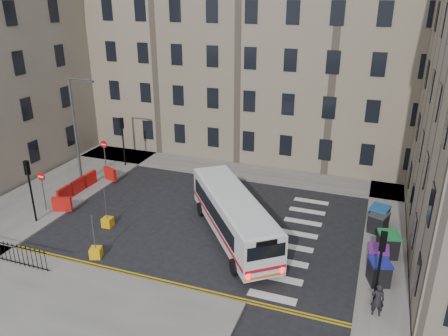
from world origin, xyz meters
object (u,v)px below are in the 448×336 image
Objects in this scene: wheelie_bin_e at (379,217)px; pedestrian at (378,300)px; bus at (233,214)px; wheelie_bin_b at (378,259)px; wheelie_bin_c at (388,244)px; bollard_yellow at (108,222)px; wheelie_bin_a at (379,272)px; wheelie_bin_d at (378,222)px; bollard_chevron at (96,253)px; streetlamp at (75,131)px.

wheelie_bin_e is 8.53m from pedestrian.
wheelie_bin_b is (8.21, -0.66, -0.78)m from bus.
wheelie_bin_c reaches higher than wheelie_bin_b.
wheelie_bin_a is at bearing -1.45° from bollard_yellow.
wheelie_bin_d is (8.12, 3.48, -0.80)m from bus.
bollard_yellow is at bearing 159.59° from wheelie_bin_a.
bollard_yellow is (-16.18, 2.96, -0.66)m from pedestrian.
wheelie_bin_e is at bearing 87.21° from wheelie_bin_c.
bus is 6.53× the size of wheelie_bin_c.
wheelie_bin_c is 1.02× the size of wheelie_bin_d.
wheelie_bin_e is 17.01m from bollard_chevron.
bollard_yellow is (-16.06, -0.76, -0.49)m from wheelie_bin_b.
pedestrian reaches higher than wheelie_bin_d.
pedestrian is 14.80m from bollard_chevron.
wheelie_bin_b is 4.81m from wheelie_bin_e.
bus is 8.87m from wheelie_bin_d.
streetlamp is 5.86× the size of wheelie_bin_d.
wheelie_bin_c reaches higher than bollard_chevron.
bollard_yellow is at bearing -141.75° from wheelie_bin_d.
bus is at bearing -137.88° from wheelie_bin_e.
wheelie_bin_a is 2.81m from wheelie_bin_c.
wheelie_bin_d is 2.32× the size of bollard_yellow.
wheelie_bin_b is at bearing -94.95° from pedestrian.
wheelie_bin_a is 5.31m from wheelie_bin_d.
pedestrian is (8.32, -4.37, -0.61)m from bus.
bus is at bearing -135.59° from wheelie_bin_d.
bus is 8.77m from wheelie_bin_c.
bollard_chevron is (-14.57, -8.09, -0.47)m from wheelie_bin_d.
wheelie_bin_a is at bearing -110.33° from wheelie_bin_c.
wheelie_bin_c is (0.36, 2.79, 0.05)m from wheelie_bin_a.
wheelie_bin_b reaches higher than bollard_yellow.
wheelie_bin_a is 16.19m from bollard_yellow.
pedestrian is at bearing 0.92° from bollard_chevron.
wheelie_bin_c is 0.87× the size of pedestrian.
wheelie_bin_a is at bearing 10.66° from bollard_chevron.
wheelie_bin_d is at bearing 89.77° from wheelie_bin_b.
bollard_yellow is at bearing 113.67° from bollard_chevron.
wheelie_bin_b is at bearing 2.70° from bollard_yellow.
wheelie_bin_e is (-0.10, 4.81, 0.03)m from wheelie_bin_b.
bus is at bearing -34.42° from pedestrian.
streetlamp is at bearing 147.54° from wheelie_bin_a.
wheelie_bin_e is 2.41× the size of bollard_chevron.
wheelie_bin_d is (21.53, 0.09, -3.57)m from streetlamp.
pedestrian is (-0.36, -5.34, 0.14)m from wheelie_bin_c.
wheelie_bin_b is 16.09m from bollard_yellow.
bus is 8.27m from wheelie_bin_b.
streetlamp is at bearing -162.95° from wheelie_bin_e.
wheelie_bin_b is at bearing -10.61° from streetlamp.
bollard_yellow is at bearing -17.06° from pedestrian.
wheelie_bin_b is at bearing 76.69° from wheelie_bin_a.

